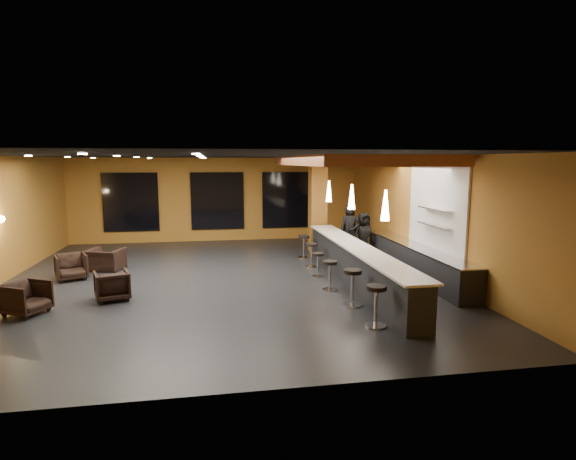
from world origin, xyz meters
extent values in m
cube|color=black|center=(0.00, 0.00, -0.05)|extent=(12.00, 13.00, 0.10)
cube|color=black|center=(0.00, 0.00, 3.55)|extent=(12.00, 13.00, 0.10)
cube|color=#A26924|center=(0.00, 6.55, 1.75)|extent=(12.00, 0.10, 3.50)
cube|color=#A26924|center=(0.00, -6.55, 1.75)|extent=(12.00, 0.10, 3.50)
cube|color=#A26924|center=(6.05, 0.00, 1.75)|extent=(0.10, 13.00, 3.50)
cube|color=#B76135|center=(4.00, 1.00, 3.36)|extent=(3.60, 8.00, 0.28)
cube|color=black|center=(-3.50, 6.44, 1.70)|extent=(2.20, 0.06, 2.40)
cube|color=black|center=(0.00, 6.44, 1.70)|extent=(2.20, 0.06, 2.40)
cube|color=black|center=(3.00, 6.44, 1.70)|extent=(2.20, 0.06, 2.40)
cube|color=white|center=(5.96, -1.00, 2.00)|extent=(0.06, 3.20, 2.40)
cube|color=black|center=(3.65, -1.00, 0.50)|extent=(0.60, 8.00, 1.00)
cube|color=white|center=(3.65, -1.00, 1.02)|extent=(0.78, 8.10, 0.05)
cube|color=black|center=(5.65, -0.50, 0.43)|extent=(0.70, 6.00, 0.86)
cube|color=silver|center=(5.65, -0.50, 0.89)|extent=(0.72, 6.00, 0.03)
cube|color=silver|center=(5.82, -1.20, 1.60)|extent=(0.30, 1.50, 0.03)
cube|color=silver|center=(5.82, -1.20, 2.05)|extent=(0.30, 1.50, 0.03)
cube|color=brown|center=(3.65, 3.60, 1.75)|extent=(0.60, 0.60, 3.50)
sphere|color=#FFE5B2|center=(-5.88, 0.50, 1.80)|extent=(0.22, 0.22, 0.22)
cone|color=white|center=(3.65, -3.00, 2.35)|extent=(0.20, 0.20, 0.70)
cone|color=white|center=(3.65, -0.50, 2.35)|extent=(0.20, 0.20, 0.70)
cone|color=white|center=(3.65, 2.00, 2.35)|extent=(0.20, 0.20, 0.70)
imported|color=black|center=(4.38, 1.90, 0.95)|extent=(0.78, 0.62, 1.90)
imported|color=black|center=(4.48, 2.08, 0.87)|extent=(0.97, 0.84, 1.73)
imported|color=black|center=(4.86, 1.87, 0.81)|extent=(0.88, 0.67, 1.62)
imported|color=black|center=(-4.32, -2.28, 0.36)|extent=(1.07, 1.06, 0.73)
imported|color=black|center=(-2.68, -1.51, 0.36)|extent=(0.97, 0.99, 0.72)
imported|color=black|center=(-4.24, 0.69, 0.37)|extent=(1.05, 1.06, 0.74)
imported|color=black|center=(-3.54, 1.71, 0.33)|extent=(1.25, 1.16, 0.67)
cylinder|color=silver|center=(3.00, -4.30, 0.02)|extent=(0.44, 0.44, 0.03)
cylinder|color=silver|center=(3.00, -4.30, 0.40)|extent=(0.08, 0.08, 0.76)
cylinder|color=black|center=(3.00, -4.30, 0.82)|extent=(0.41, 0.41, 0.09)
cylinder|color=silver|center=(2.94, -2.93, 0.02)|extent=(0.44, 0.44, 0.03)
cylinder|color=silver|center=(2.94, -2.93, 0.40)|extent=(0.08, 0.08, 0.76)
cylinder|color=black|center=(2.94, -2.93, 0.82)|extent=(0.41, 0.41, 0.09)
cylinder|color=silver|center=(2.75, -1.61, 0.01)|extent=(0.40, 0.40, 0.03)
cylinder|color=silver|center=(2.75, -1.61, 0.37)|extent=(0.07, 0.07, 0.70)
cylinder|color=black|center=(2.75, -1.61, 0.74)|extent=(0.38, 0.38, 0.08)
cylinder|color=silver|center=(2.76, -0.20, 0.01)|extent=(0.36, 0.36, 0.03)
cylinder|color=silver|center=(2.76, -0.20, 0.33)|extent=(0.06, 0.06, 0.63)
cylinder|color=black|center=(2.76, -0.20, 0.68)|extent=(0.34, 0.34, 0.07)
cylinder|color=silver|center=(2.84, 1.00, 0.01)|extent=(0.39, 0.39, 0.03)
cylinder|color=silver|center=(2.84, 1.00, 0.36)|extent=(0.07, 0.07, 0.69)
cylinder|color=black|center=(2.84, 1.00, 0.74)|extent=(0.37, 0.37, 0.08)
cylinder|color=silver|center=(2.89, 2.44, 0.02)|extent=(0.40, 0.40, 0.03)
cylinder|color=silver|center=(2.89, 2.44, 0.37)|extent=(0.07, 0.07, 0.70)
cylinder|color=black|center=(2.89, 2.44, 0.75)|extent=(0.38, 0.38, 0.08)
camera|label=1|loc=(-0.24, -12.64, 3.33)|focal=28.00mm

